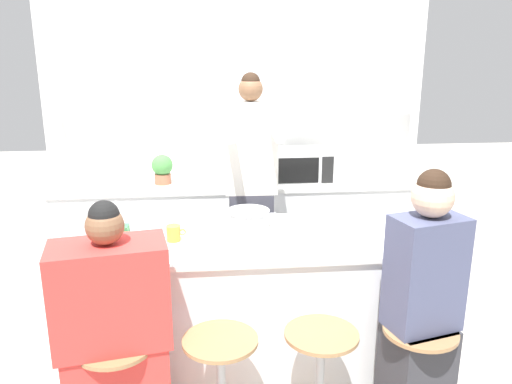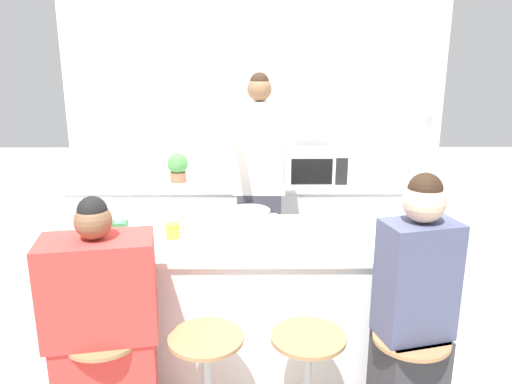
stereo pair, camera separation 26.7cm
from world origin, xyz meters
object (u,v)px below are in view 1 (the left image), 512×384
coffee_cup_near (174,233)px  bar_stool_rightmost (415,382)px  potted_plant (162,168)px  fruit_bowl (173,223)px  microwave (300,166)px  person_cooking (251,201)px  person_wrapped_blanket (115,347)px  person_seated_near (420,321)px  juice_carton (122,239)px  banana_bunch (138,237)px  cooking_pot (248,219)px  kitchen_island (257,304)px

coffee_cup_near → bar_stool_rightmost: bearing=-27.9°
bar_stool_rightmost → potted_plant: (-1.42, 2.12, 0.67)m
fruit_bowl → microwave: size_ratio=0.35×
person_cooking → fruit_bowl: bearing=-132.2°
person_wrapped_blanket → person_seated_near: (1.50, -0.00, 0.05)m
fruit_bowl → microwave: (1.03, 1.23, 0.07)m
person_seated_near → juice_carton: 1.62m
person_wrapped_blanket → banana_bunch: person_wrapped_blanket is taller
cooking_pot → banana_bunch: size_ratio=2.14×
person_wrapped_blanket → potted_plant: 2.13m
bar_stool_rightmost → coffee_cup_near: 1.53m
person_seated_near → juice_carton: person_seated_near is taller
microwave → cooking_pot: bearing=-113.9°
banana_bunch → potted_plant: size_ratio=0.64×
kitchen_island → cooking_pot: cooking_pot is taller
person_wrapped_blanket → cooking_pot: 1.11m
banana_bunch → microwave: bearing=49.3°
person_seated_near → juice_carton: (-1.52, 0.46, 0.32)m
person_seated_near → banana_bunch: 1.61m
person_wrapped_blanket → juice_carton: bearing=81.7°
person_cooking → fruit_bowl: size_ratio=9.64×
coffee_cup_near → juice_carton: 0.31m
potted_plant → person_wrapped_blanket: bearing=-92.0°
banana_bunch → potted_plant: potted_plant is taller
person_cooking → coffee_cup_near: (-0.52, -0.77, 0.04)m
kitchen_island → microwave: size_ratio=3.38×
person_seated_near → banana_bunch: size_ratio=8.98×
cooking_pot → coffee_cup_near: size_ratio=3.10×
bar_stool_rightmost → cooking_pot: bearing=134.0°
microwave → juice_carton: bearing=-128.8°
person_seated_near → fruit_bowl: bearing=132.7°
person_wrapped_blanket → cooking_pot: bearing=38.0°
coffee_cup_near → banana_bunch: (-0.21, 0.02, -0.02)m
person_cooking → person_wrapped_blanket: size_ratio=1.37×
bar_stool_rightmost → person_wrapped_blanket: 1.52m
kitchen_island → coffee_cup_near: 0.70m
person_wrapped_blanket → bar_stool_rightmost: bearing=-11.3°
fruit_bowl → microwave: bearing=50.1°
person_wrapped_blanket → coffee_cup_near: 0.75m
person_cooking → coffee_cup_near: 0.93m
person_wrapped_blanket → potted_plant: size_ratio=5.32×
juice_carton → cooking_pot: bearing=24.0°
fruit_bowl → person_wrapped_blanket: bearing=-106.0°
kitchen_island → juice_carton: size_ratio=10.70×
person_seated_near → microwave: 2.10m
person_seated_near → person_cooking: bearing=103.4°
kitchen_island → bar_stool_rightmost: size_ratio=2.83×
person_seated_near → coffee_cup_near: bearing=139.3°
kitchen_island → fruit_bowl: bearing=161.6°
fruit_bowl → bar_stool_rightmost: bearing=-34.4°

